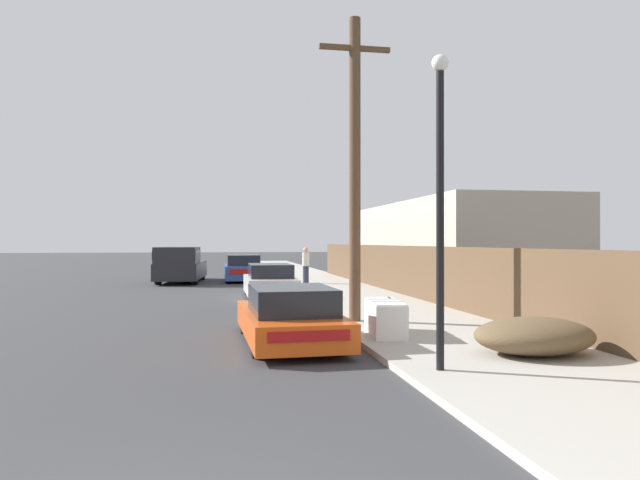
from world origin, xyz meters
name	(u,v)px	position (x,y,z in m)	size (l,w,h in m)	color
sidewalk_curb	(321,284)	(5.30, 23.50, 0.06)	(4.20, 63.00, 0.12)	#ADA89E
discarded_fridge	(385,318)	(3.92, 8.30, 0.48)	(0.85, 1.78, 0.74)	white
parked_sports_car_red	(290,317)	(1.88, 8.25, 0.54)	(1.94, 4.54, 1.18)	#E05114
car_parked_mid	(270,282)	(2.35, 17.95, 0.59)	(1.79, 4.10, 1.25)	silver
car_parked_far	(243,269)	(1.75, 26.96, 0.65)	(1.90, 4.41, 1.39)	#2D478C
pickup_truck	(180,265)	(-1.44, 26.31, 0.91)	(2.46, 5.76, 1.82)	#232328
utility_pole	(355,164)	(3.79, 10.45, 4.00)	(1.80, 0.28, 7.52)	brown
street_lamp	(440,187)	(3.79, 4.95, 2.92)	(0.26, 0.26, 4.83)	black
brush_pile	(534,336)	(5.86, 5.79, 0.44)	(2.13, 1.62, 0.65)	brown
wooden_fence	(423,273)	(7.25, 14.93, 1.03)	(0.08, 33.59, 1.81)	brown
building_right_house	(453,243)	(12.20, 23.98, 2.02)	(6.00, 14.54, 4.04)	beige
pedestrian	(306,265)	(4.55, 23.34, 0.99)	(0.34, 0.34, 1.70)	#282D42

